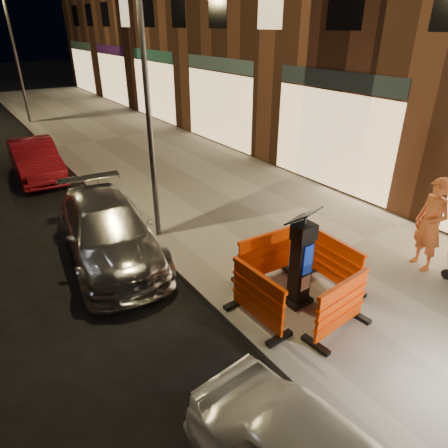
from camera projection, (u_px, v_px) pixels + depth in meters
ground_plane at (219, 308)px, 7.39m from camera, size 120.00×120.00×0.00m
sidewalk at (331, 257)px, 8.88m from camera, size 6.00×60.00×0.15m
kerb at (219, 305)px, 7.36m from camera, size 0.30×60.00×0.15m
parking_kiosk at (301, 261)px, 6.91m from camera, size 0.56×0.56×1.78m
barrier_front at (341, 307)px, 6.39m from camera, size 1.31×0.63×0.99m
barrier_back at (265, 256)px, 7.79m from camera, size 1.30×0.59×0.99m
barrier_kerbside at (257, 298)px, 6.61m from camera, size 0.57×1.29×0.99m
barrier_bldgside at (336, 263)px, 7.57m from camera, size 0.57×1.29×0.99m
car_silver at (113, 256)px, 9.04m from camera, size 2.42×4.66×1.29m
car_red at (39, 177)px, 13.68m from camera, size 1.51×3.88×1.26m
man at (430, 225)px, 7.96m from camera, size 0.66×0.82×1.95m
street_lamp_mid at (148, 107)px, 8.31m from camera, size 0.12×0.12×6.00m
street_lamp_far at (17, 60)px, 19.36m from camera, size 0.12×0.12×6.00m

